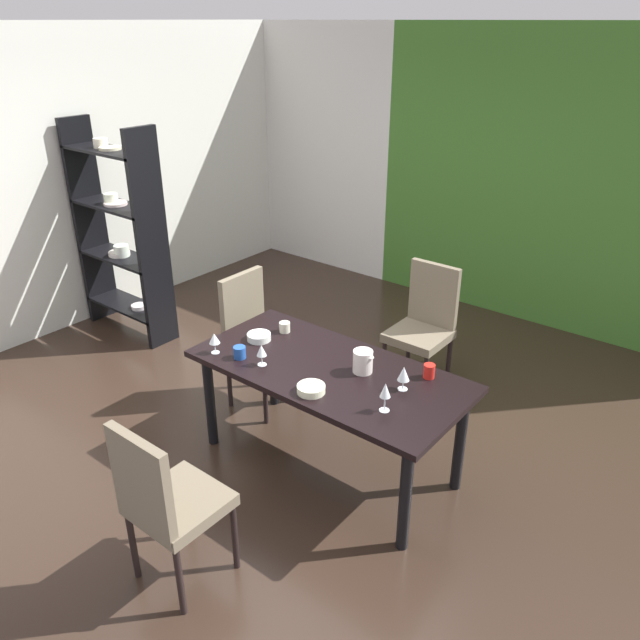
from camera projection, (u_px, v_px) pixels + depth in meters
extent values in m
cube|color=#30221A|center=(273.00, 427.00, 4.66)|extent=(5.64, 6.07, 0.02)
cube|color=silver|center=(323.00, 150.00, 7.22)|extent=(1.86, 0.10, 2.73)
cube|color=#3C6E27|center=(567.00, 187.00, 5.64)|extent=(3.79, 0.10, 2.73)
cube|color=silver|center=(41.00, 188.00, 5.61)|extent=(0.10, 6.07, 2.73)
cube|color=black|center=(329.00, 371.00, 3.95)|extent=(1.78, 0.85, 0.04)
cylinder|color=black|center=(273.00, 363.00, 4.78)|extent=(0.07, 0.07, 0.71)
cylinder|color=black|center=(460.00, 442.00, 3.90)|extent=(0.07, 0.07, 0.71)
cylinder|color=black|center=(210.00, 400.00, 4.32)|extent=(0.07, 0.07, 0.71)
cylinder|color=black|center=(405.00, 498.00, 3.44)|extent=(0.07, 0.07, 0.71)
cube|color=#6C614D|center=(418.00, 336.00, 4.93)|extent=(0.44, 0.44, 0.07)
cube|color=#6C614D|center=(434.00, 296.00, 4.95)|extent=(0.42, 0.05, 0.55)
cylinder|color=black|center=(425.00, 381.00, 4.80)|extent=(0.04, 0.04, 0.44)
cylinder|color=black|center=(384.00, 366.00, 5.01)|extent=(0.04, 0.04, 0.44)
cylinder|color=black|center=(448.00, 362.00, 5.07)|extent=(0.04, 0.04, 0.44)
cylinder|color=black|center=(408.00, 348.00, 5.28)|extent=(0.04, 0.04, 0.44)
cube|color=#6C614D|center=(263.00, 349.00, 4.73)|extent=(0.44, 0.44, 0.07)
cube|color=#6C614D|center=(243.00, 309.00, 4.72)|extent=(0.05, 0.42, 0.57)
cylinder|color=black|center=(299.00, 376.00, 4.87)|extent=(0.04, 0.04, 0.44)
cylinder|color=black|center=(266.00, 397.00, 4.60)|extent=(0.04, 0.04, 0.44)
cylinder|color=black|center=(264.00, 361.00, 5.08)|extent=(0.04, 0.04, 0.44)
cylinder|color=black|center=(230.00, 380.00, 4.81)|extent=(0.04, 0.04, 0.44)
cube|color=#6C614D|center=(180.00, 504.00, 3.23)|extent=(0.44, 0.44, 0.07)
cube|color=#6C614D|center=(141.00, 484.00, 2.97)|extent=(0.42, 0.05, 0.53)
cylinder|color=black|center=(188.00, 505.00, 3.58)|extent=(0.04, 0.04, 0.44)
cylinder|color=black|center=(235.00, 536.00, 3.36)|extent=(0.04, 0.04, 0.44)
cylinder|color=black|center=(133.00, 545.00, 3.31)|extent=(0.04, 0.04, 0.44)
cylinder|color=black|center=(180.00, 581.00, 3.10)|extent=(0.04, 0.04, 0.44)
cube|color=black|center=(90.00, 223.00, 5.96)|extent=(0.05, 0.31, 1.96)
cube|color=black|center=(152.00, 243.00, 5.43)|extent=(0.05, 0.31, 1.96)
cube|color=black|center=(130.00, 306.00, 6.01)|extent=(0.97, 0.31, 0.02)
cylinder|color=silver|center=(139.00, 307.00, 5.92)|extent=(0.14, 0.14, 0.04)
cube|color=black|center=(123.00, 258.00, 5.80)|extent=(0.97, 0.31, 0.02)
cylinder|color=white|center=(119.00, 253.00, 5.82)|extent=(0.20, 0.20, 0.04)
cylinder|color=white|center=(122.00, 251.00, 5.78)|extent=(0.14, 0.14, 0.11)
cube|color=black|center=(116.00, 206.00, 5.58)|extent=(0.97, 0.31, 0.02)
cylinder|color=silver|center=(116.00, 204.00, 5.57)|extent=(0.21, 0.21, 0.02)
cylinder|color=white|center=(111.00, 199.00, 5.59)|extent=(0.12, 0.12, 0.09)
cube|color=black|center=(108.00, 150.00, 5.37)|extent=(0.97, 0.31, 0.02)
cylinder|color=beige|center=(110.00, 148.00, 5.34)|extent=(0.19, 0.19, 0.02)
cylinder|color=beige|center=(101.00, 143.00, 5.40)|extent=(0.12, 0.12, 0.08)
cylinder|color=silver|center=(262.00, 364.00, 3.97)|extent=(0.06, 0.06, 0.00)
cylinder|color=silver|center=(262.00, 360.00, 3.96)|extent=(0.01, 0.01, 0.06)
cone|color=silver|center=(261.00, 350.00, 3.93)|extent=(0.06, 0.06, 0.07)
cylinder|color=silver|center=(384.00, 410.00, 3.51)|extent=(0.06, 0.06, 0.00)
cylinder|color=silver|center=(385.00, 403.00, 3.49)|extent=(0.01, 0.01, 0.09)
cone|color=silver|center=(385.00, 390.00, 3.45)|extent=(0.06, 0.06, 0.09)
cylinder|color=silver|center=(215.00, 352.00, 4.12)|extent=(0.06, 0.06, 0.00)
cylinder|color=silver|center=(215.00, 348.00, 4.10)|extent=(0.01, 0.01, 0.07)
cone|color=silver|center=(214.00, 338.00, 4.07)|extent=(0.07, 0.07, 0.07)
cylinder|color=silver|center=(403.00, 389.00, 3.71)|extent=(0.06, 0.06, 0.00)
cylinder|color=silver|center=(403.00, 384.00, 3.70)|extent=(0.01, 0.01, 0.06)
cone|color=silver|center=(404.00, 373.00, 3.66)|extent=(0.07, 0.07, 0.09)
cylinder|color=silver|center=(259.00, 337.00, 4.27)|extent=(0.16, 0.16, 0.05)
cylinder|color=#EAEEC6|center=(311.00, 389.00, 3.67)|extent=(0.17, 0.17, 0.05)
cylinder|color=#1F4A9E|center=(240.00, 352.00, 4.04)|extent=(0.08, 0.08, 0.08)
cylinder|color=red|center=(429.00, 371.00, 3.81)|extent=(0.07, 0.07, 0.09)
cylinder|color=beige|center=(285.00, 327.00, 4.38)|extent=(0.08, 0.08, 0.07)
cylinder|color=silver|center=(363.00, 361.00, 3.87)|extent=(0.12, 0.12, 0.15)
cone|color=silver|center=(371.00, 356.00, 3.81)|extent=(0.04, 0.04, 0.03)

